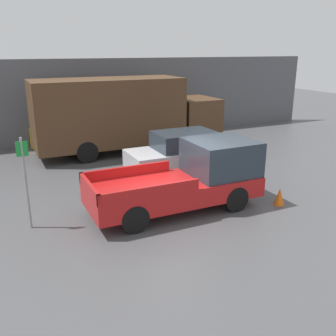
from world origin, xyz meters
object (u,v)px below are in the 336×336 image
Objects in this scene: delivery_truck at (123,113)px; newspaper_box at (35,138)px; parking_sign at (25,179)px; traffic_cone at (279,197)px; car at (182,152)px; pickup_truck at (191,178)px.

delivery_truck reaches higher than newspaper_box.
newspaper_box is at bearing 145.47° from delivery_truck.
delivery_truck is 4.80m from newspaper_box.
parking_sign is 7.60m from traffic_cone.
parking_sign is at bearing -156.71° from car.
parking_sign reaches higher than car.
pickup_truck is 1.23× the size of car.
traffic_cone is at bearing -74.63° from delivery_truck.
newspaper_box is (-4.86, 6.66, -0.33)m from car.
traffic_cone is (6.09, -10.98, -0.22)m from newspaper_box.
parking_sign is at bearing 166.92° from traffic_cone.
car is 4.52m from traffic_cone.
car is 6.64m from parking_sign.
newspaper_box is 1.78× the size of traffic_cone.
delivery_truck is at bearing 104.71° from car.
parking_sign reaches higher than traffic_cone.
newspaper_box is at bearing 119.04° from traffic_cone.
parking_sign reaches higher than newspaper_box.
car is 4.31m from delivery_truck.
car reaches higher than traffic_cone.
car is 7.74× the size of traffic_cone.
delivery_truck reaches higher than parking_sign.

